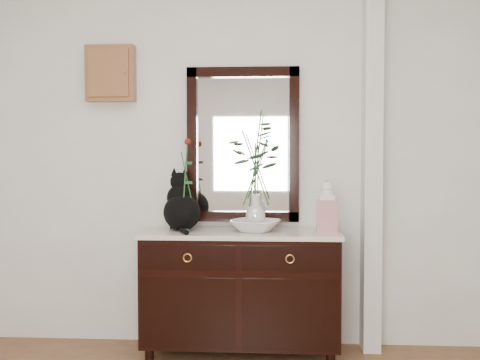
# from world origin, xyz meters

# --- Properties ---
(wall_back) EXTENTS (3.60, 0.04, 2.70)m
(wall_back) POSITION_xyz_m (0.00, 1.98, 1.35)
(wall_back) COLOR silver
(wall_back) RESTS_ON ground
(pilaster) EXTENTS (0.12, 0.20, 2.70)m
(pilaster) POSITION_xyz_m (1.00, 1.90, 1.35)
(pilaster) COLOR silver
(pilaster) RESTS_ON ground
(sideboard) EXTENTS (1.33, 0.52, 0.82)m
(sideboard) POSITION_xyz_m (0.10, 1.73, 0.47)
(sideboard) COLOR black
(sideboard) RESTS_ON ground
(wall_mirror) EXTENTS (0.80, 0.06, 1.10)m
(wall_mirror) POSITION_xyz_m (0.10, 1.97, 1.44)
(wall_mirror) COLOR black
(wall_mirror) RESTS_ON wall_back
(key_cabinet) EXTENTS (0.35, 0.10, 0.40)m
(key_cabinet) POSITION_xyz_m (-0.85, 1.94, 1.95)
(key_cabinet) COLOR brown
(key_cabinet) RESTS_ON wall_back
(cat) EXTENTS (0.39, 0.43, 0.41)m
(cat) POSITION_xyz_m (-0.31, 1.75, 1.05)
(cat) COLOR black
(cat) RESTS_ON sideboard
(lotus_bowl) EXTENTS (0.40, 0.40, 0.08)m
(lotus_bowl) POSITION_xyz_m (0.20, 1.71, 0.89)
(lotus_bowl) COLOR silver
(lotus_bowl) RESTS_ON sideboard
(vase_branches) EXTENTS (0.50, 0.50, 0.81)m
(vase_branches) POSITION_xyz_m (0.20, 1.71, 1.27)
(vase_branches) COLOR silver
(vase_branches) RESTS_ON lotus_bowl
(bud_vase_rose) EXTENTS (0.09, 0.09, 0.64)m
(bud_vase_rose) POSITION_xyz_m (-0.27, 1.69, 1.17)
(bud_vase_rose) COLOR #306A3C
(bud_vase_rose) RESTS_ON sideboard
(ginger_jar) EXTENTS (0.13, 0.13, 0.35)m
(ginger_jar) POSITION_xyz_m (0.67, 1.65, 1.03)
(ginger_jar) COLOR silver
(ginger_jar) RESTS_ON sideboard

